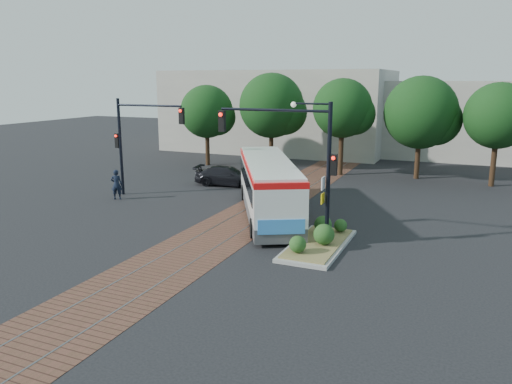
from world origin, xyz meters
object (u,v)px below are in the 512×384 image
Objects in this scene: traffic_island at (319,239)px; officer at (116,184)px; parked_car at (228,176)px; city_bus at (268,184)px; signal_pole_left at (135,134)px; signal_pole_main at (301,150)px.

officer is (-13.79, 3.65, 0.59)m from traffic_island.
traffic_island is 1.14× the size of parked_car.
signal_pole_left reaches higher than city_bus.
city_bus is 8.15m from parked_car.
city_bus is at bearing -146.64° from parked_car.
officer is 7.71m from parked_car.
city_bus is 1.82× the size of signal_pole_main.
signal_pole_main is 13.14m from signal_pole_left.
officer reaches higher than traffic_island.
signal_pole_main is (-0.96, 0.09, 3.83)m from traffic_island.
officer is (-12.83, 3.56, -3.24)m from signal_pole_main.
parked_car is at bearing 133.36° from traffic_island.
signal_pole_left is at bearing 146.47° from city_bus.
city_bus is 2.39× the size of parked_car.
signal_pole_main is at bearing -148.08° from parked_car.
officer is at bearing 165.19° from traffic_island.
signal_pole_main is 13.70m from officer.
signal_pole_left is at bearing 158.55° from signal_pole_main.
signal_pole_left is at bearing 159.64° from traffic_island.
signal_pole_left is 3.28× the size of officer.
city_bus is 1.82× the size of signal_pole_left.
city_bus is 5.96× the size of officer.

